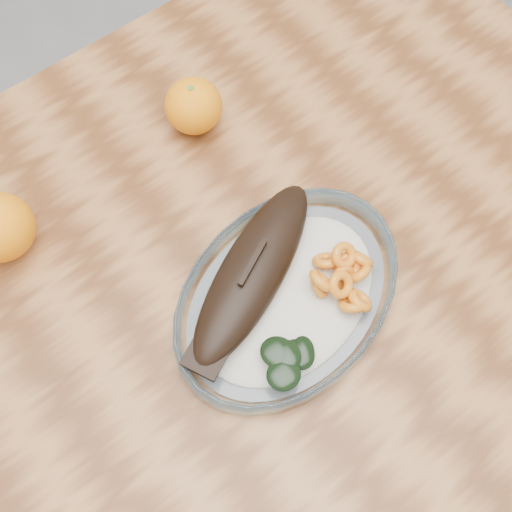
{
  "coord_description": "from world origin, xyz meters",
  "views": [
    {
      "loc": [
        -0.13,
        -0.26,
        1.46
      ],
      "look_at": [
        0.06,
        -0.01,
        0.77
      ],
      "focal_mm": 45.0,
      "sensor_mm": 36.0,
      "label": 1
    }
  ],
  "objects": [
    {
      "name": "orange_right",
      "position": [
        0.12,
        0.2,
        0.79
      ],
      "size": [
        0.07,
        0.07,
        0.07
      ],
      "primitive_type": "sphere",
      "color": "orange",
      "rests_on": "dining_table"
    },
    {
      "name": "ground",
      "position": [
        0.0,
        0.0,
        0.0
      ],
      "size": [
        3.0,
        3.0,
        0.0
      ],
      "primitive_type": "plane",
      "color": "slate",
      "rests_on": "ground"
    },
    {
      "name": "plated_meal",
      "position": [
        0.06,
        -0.07,
        0.77
      ],
      "size": [
        0.64,
        0.64,
        0.08
      ],
      "rotation": [
        0.0,
        0.0,
        0.21
      ],
      "color": "white",
      "rests_on": "dining_table"
    },
    {
      "name": "dining_table",
      "position": [
        0.0,
        0.0,
        0.65
      ],
      "size": [
        1.2,
        0.8,
        0.75
      ],
      "color": "#582F14",
      "rests_on": "ground"
    }
  ]
}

